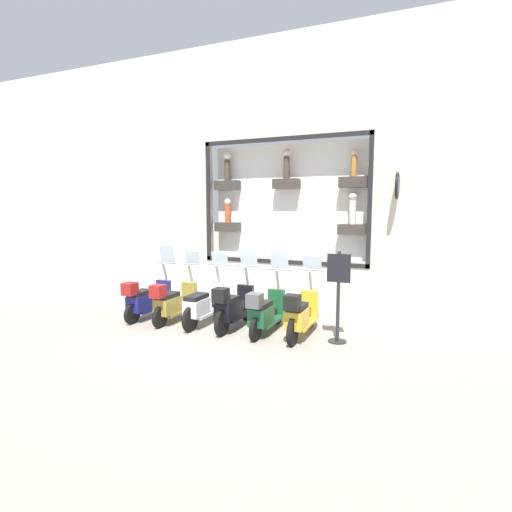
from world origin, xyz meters
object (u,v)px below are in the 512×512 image
Objects in this scene: scooter_white_3 at (203,306)px; scooter_yellow_0 at (300,315)px; shop_sign_post at (338,293)px; scooter_green_1 at (265,312)px; scooter_black_2 at (232,307)px; scooter_olive_4 at (173,302)px; scooter_navy_5 at (146,299)px.

scooter_yellow_0 is at bearing -91.46° from scooter_white_3.
shop_sign_post is at bearing -86.84° from scooter_yellow_0.
scooter_white_3 is at bearing 88.54° from scooter_yellow_0.
scooter_green_1 reaches higher than scooter_yellow_0.
scooter_black_2 is at bearing 89.79° from scooter_yellow_0.
scooter_yellow_0 is 3.04m from scooter_olive_4.
shop_sign_post is (0.05, -4.55, 0.51)m from scooter_navy_5.
scooter_green_1 is 0.76m from scooter_black_2.
scooter_navy_5 is 1.00× the size of shop_sign_post.
scooter_yellow_0 is 1.01× the size of scooter_green_1.
scooter_green_1 is 1.59m from shop_sign_post.
scooter_white_3 is (0.05, 0.76, -0.05)m from scooter_black_2.
scooter_white_3 is at bearing 86.05° from scooter_black_2.
scooter_green_1 is (-0.01, 0.76, -0.01)m from scooter_yellow_0.
scooter_yellow_0 is 1.00× the size of scooter_white_3.
scooter_white_3 is at bearing -84.81° from scooter_olive_4.
scooter_navy_5 is (-0.07, 1.52, 0.02)m from scooter_white_3.
scooter_yellow_0 is 1.01× the size of scooter_olive_4.
scooter_olive_4 is (-0.01, 3.04, -0.02)m from scooter_yellow_0.
scooter_green_1 is at bearing 90.54° from scooter_yellow_0.
scooter_navy_5 is (-0.01, 2.28, -0.03)m from scooter_black_2.
scooter_white_3 is at bearing 89.68° from shop_sign_post.
scooter_olive_4 is at bearing 90.09° from scooter_green_1.
scooter_black_2 is 1.01× the size of shop_sign_post.
scooter_black_2 is 1.52m from scooter_olive_4.
scooter_black_2 is 2.28m from scooter_navy_5.
scooter_green_1 is 1.00× the size of scooter_olive_4.
scooter_black_2 is 1.01× the size of scooter_olive_4.
scooter_black_2 is at bearing -89.63° from scooter_navy_5.
scooter_black_2 is (0.01, 0.76, 0.02)m from scooter_green_1.
scooter_yellow_0 is at bearing 93.16° from shop_sign_post.
shop_sign_post is (0.05, -3.79, 0.51)m from scooter_olive_4.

